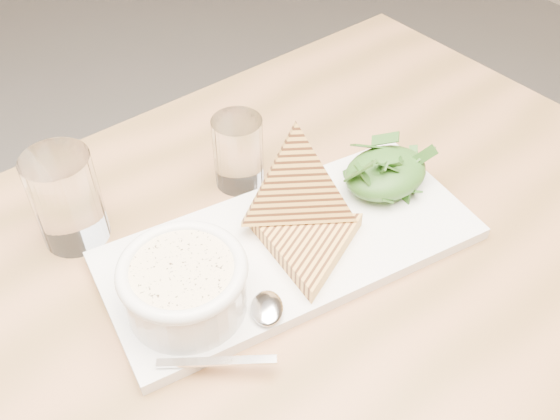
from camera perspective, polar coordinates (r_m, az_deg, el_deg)
table_top at (r=0.67m, az=-3.73°, el=-14.02°), size 1.32×0.90×0.04m
table_leg_br at (r=1.40m, az=8.46°, el=1.06°), size 0.06×0.06×0.72m
platter at (r=0.73m, az=0.94°, el=-3.24°), size 0.46×0.25×0.02m
soup_bowl at (r=0.65m, az=-8.65°, el=-7.23°), size 0.13×0.13×0.05m
soup at (r=0.63m, az=-8.93°, el=-5.52°), size 0.11×0.11×0.01m
bowl_rim at (r=0.63m, az=-8.95°, el=-5.40°), size 0.13×0.13×0.01m
sandwich_flat at (r=0.71m, az=2.53°, el=-3.15°), size 0.21×0.21×0.02m
sandwich_lean at (r=0.71m, az=1.64°, el=1.89°), size 0.21×0.21×0.18m
salad_base at (r=0.79m, az=9.62°, el=3.38°), size 0.11×0.09×0.04m
arugula_pile at (r=0.79m, az=9.67°, el=3.68°), size 0.11×0.10×0.05m
spoon_bowl at (r=0.65m, az=-1.18°, el=-8.95°), size 0.05×0.06×0.01m
spoon_handle at (r=0.62m, az=-5.81°, el=-13.61°), size 0.10×0.07×0.00m
glass_near at (r=0.75m, az=-18.93°, el=0.96°), size 0.08×0.08×0.12m
glass_far at (r=0.79m, az=-3.83°, el=5.31°), size 0.06×0.06×0.10m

